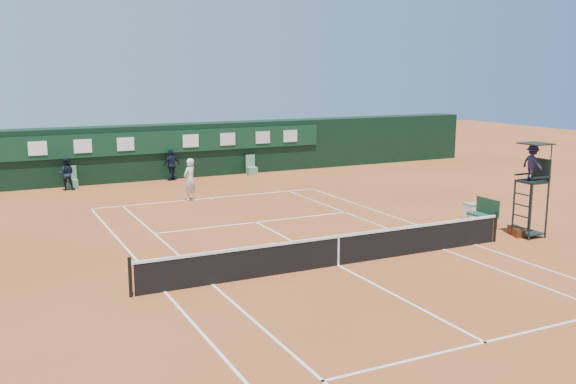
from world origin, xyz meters
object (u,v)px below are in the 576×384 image
object	(u,v)px
player_bench	(485,211)
cooler	(472,211)
tennis_net	(338,250)
player	(190,180)
umpire_chair	(533,170)

from	to	relation	value
player_bench	cooler	xyz separation A→B (m)	(0.48, 1.21, -0.27)
tennis_net	player_bench	distance (m)	7.89
tennis_net	player	xyz separation A→B (m)	(-1.01, 11.83, 0.47)
player_bench	cooler	bearing A→B (deg)	68.51
cooler	player_bench	bearing A→B (deg)	-111.49
umpire_chair	cooler	size ratio (longest dim) A/B	5.30
umpire_chair	player_bench	size ratio (longest dim) A/B	2.85
umpire_chair	tennis_net	bearing A→B (deg)	179.89
player_bench	player	xyz separation A→B (m)	(-8.67, 9.95, 0.39)
umpire_chair	player	bearing A→B (deg)	127.27
player_bench	player	bearing A→B (deg)	131.07
umpire_chair	cooler	bearing A→B (deg)	87.48
tennis_net	cooler	distance (m)	8.71
tennis_net	player	size ratio (longest dim) A/B	6.57
cooler	player	bearing A→B (deg)	136.31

